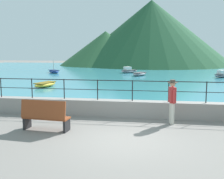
% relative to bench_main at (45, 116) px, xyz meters
% --- Properties ---
extents(ground_plane, '(120.00, 120.00, 0.00)m').
position_rel_bench_main_xyz_m(ground_plane, '(2.92, -0.62, -0.56)').
color(ground_plane, slate).
extents(promenade_wall, '(20.00, 0.56, 0.70)m').
position_rel_bench_main_xyz_m(promenade_wall, '(2.92, 2.58, -0.21)').
color(promenade_wall, gray).
rests_on(promenade_wall, ground).
extents(railing, '(18.44, 0.04, 0.90)m').
position_rel_bench_main_xyz_m(railing, '(2.92, 2.58, 0.76)').
color(railing, black).
rests_on(railing, promenade_wall).
extents(lake_water, '(64.00, 44.32, 0.06)m').
position_rel_bench_main_xyz_m(lake_water, '(2.92, 25.22, -0.53)').
color(lake_water, teal).
rests_on(lake_water, ground).
extents(hill_main, '(29.94, 29.94, 12.11)m').
position_rel_bench_main_xyz_m(hill_main, '(2.95, 44.35, 5.49)').
color(hill_main, '#1E4C2D').
rests_on(hill_main, ground).
extents(hill_secondary, '(16.95, 16.95, 6.23)m').
position_rel_bench_main_xyz_m(hill_secondary, '(-5.22, 40.83, 2.55)').
color(hill_secondary, '#285633').
rests_on(hill_secondary, ground).
extents(bench_main, '(1.74, 0.71, 1.13)m').
position_rel_bench_main_xyz_m(bench_main, '(0.00, 0.00, 0.00)').
color(bench_main, brown).
rests_on(bench_main, ground).
extents(person_walking, '(0.38, 0.56, 1.75)m').
position_rel_bench_main_xyz_m(person_walking, '(4.55, 1.64, 0.42)').
color(person_walking, beige).
rests_on(person_walking, ground).
extents(boat_0, '(2.20, 2.31, 1.60)m').
position_rel_bench_main_xyz_m(boat_0, '(-8.38, 22.79, -0.30)').
color(boat_0, '#2D4C9E').
rests_on(boat_0, lake_water).
extents(boat_1, '(1.85, 2.46, 0.36)m').
position_rel_bench_main_xyz_m(boat_1, '(2.19, 20.83, -0.30)').
color(boat_1, gray).
rests_on(boat_1, lake_water).
extents(boat_2, '(2.40, 2.07, 0.76)m').
position_rel_bench_main_xyz_m(boat_2, '(10.77, 20.33, -0.23)').
color(boat_2, gray).
rests_on(boat_2, lake_water).
extents(boat_5, '(1.44, 2.45, 0.36)m').
position_rel_bench_main_xyz_m(boat_5, '(-4.45, 10.66, -0.30)').
color(boat_5, gold).
rests_on(boat_5, lake_water).
extents(boat_6, '(2.31, 2.21, 0.76)m').
position_rel_bench_main_xyz_m(boat_6, '(0.67, 24.33, -0.23)').
color(boat_6, gray).
rests_on(boat_6, lake_water).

